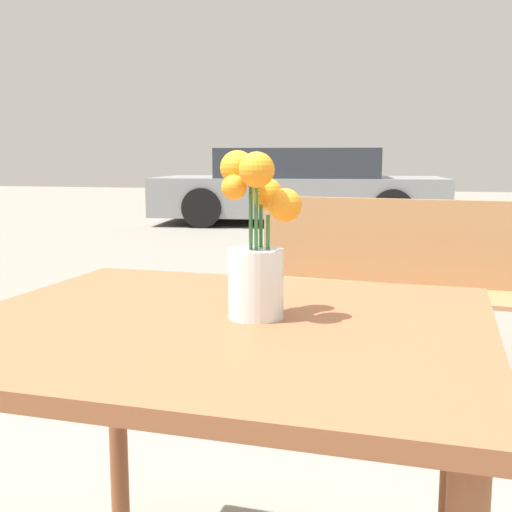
# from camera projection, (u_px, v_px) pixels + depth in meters

# --- Properties ---
(table_front) EXTENTS (1.03, 0.92, 0.74)m
(table_front) POSITION_uv_depth(u_px,v_px,m) (221.00, 366.00, 1.22)
(table_front) COLOR brown
(table_front) RESTS_ON ground_plane
(flower_vase) EXTENTS (0.16, 0.16, 0.31)m
(flower_vase) POSITION_uv_depth(u_px,v_px,m) (257.00, 252.00, 1.20)
(flower_vase) COLOR silver
(flower_vase) RESTS_ON table_front
(bench_near) EXTENTS (1.58, 0.54, 0.85)m
(bench_near) POSITION_uv_depth(u_px,v_px,m) (417.00, 286.00, 2.93)
(bench_near) COLOR #9E7047
(bench_near) RESTS_ON ground_plane
(parked_car) EXTENTS (4.71, 2.38, 1.19)m
(parked_car) POSITION_uv_depth(u_px,v_px,m) (299.00, 187.00, 10.26)
(parked_car) COLOR gray
(parked_car) RESTS_ON ground_plane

